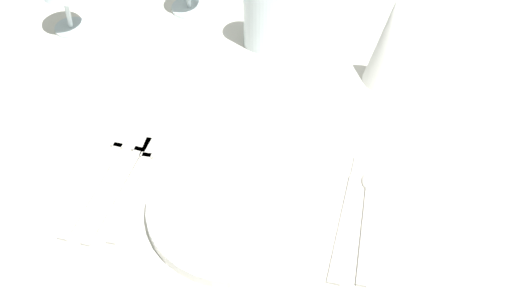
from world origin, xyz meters
The scene contains 9 objects.
dining_table centered at (0.00, 0.00, 0.66)m, with size 1.80×1.11×0.74m.
dinner_plate centered at (-0.01, -0.23, 0.75)m, with size 0.26×0.26×0.02m, color white.
fork_outer centered at (-0.17, -0.22, 0.74)m, with size 0.03×0.20×0.00m.
fork_inner centered at (-0.20, -0.22, 0.74)m, with size 0.03×0.22×0.00m.
fork_salad centered at (-0.23, -0.22, 0.74)m, with size 0.03×0.22×0.00m.
dinner_knife centered at (0.14, -0.21, 0.74)m, with size 0.02×0.23×0.00m.
spoon_soup centered at (0.17, -0.19, 0.74)m, with size 0.03×0.21×0.01m.
drink_tumbler centered at (-0.07, 0.15, 0.80)m, with size 0.06×0.06×0.14m.
napkin_folded centered at (0.16, 0.10, 0.82)m, with size 0.07×0.07×0.17m, color white.
Camera 1 is at (0.15, -0.83, 1.53)m, focal length 48.65 mm.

